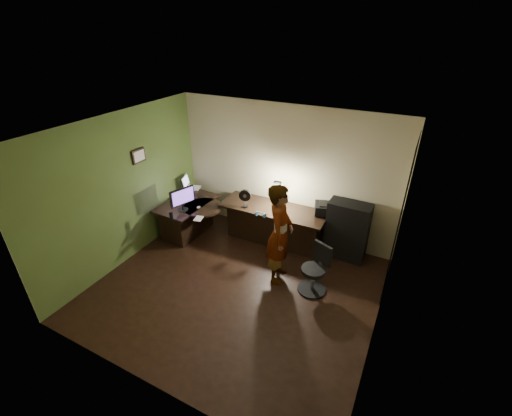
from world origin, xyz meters
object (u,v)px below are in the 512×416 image
at_px(desk_left, 188,218).
at_px(office_chair, 314,270).
at_px(monitor, 182,202).
at_px(cabinet, 347,231).
at_px(person, 280,234).
at_px(desk_right, 273,225).

relative_size(desk_left, office_chair, 1.50).
bearing_deg(monitor, cabinet, 37.89).
xyz_separation_m(monitor, person, (2.13, -0.17, -0.01)).
distance_m(cabinet, person, 1.48).
relative_size(desk_right, cabinet, 1.84).
xyz_separation_m(cabinet, monitor, (-3.00, -0.98, 0.33)).
bearing_deg(cabinet, person, -125.80).
bearing_deg(desk_right, cabinet, 6.64).
relative_size(cabinet, person, 0.63).
bearing_deg(cabinet, desk_left, -165.92).
xyz_separation_m(desk_right, person, (0.55, -0.95, 0.50)).
bearing_deg(person, desk_right, 17.04).
height_order(desk_left, monitor, monitor).
bearing_deg(person, office_chair, -107.76).
bearing_deg(desk_left, desk_right, 19.13).
relative_size(desk_right, person, 1.17).
bearing_deg(office_chair, cabinet, 101.95).
bearing_deg(desk_right, person, -61.28).
relative_size(desk_left, desk_right, 0.61).
height_order(desk_left, desk_right, desk_right).
xyz_separation_m(cabinet, person, (-0.87, -1.15, 0.33)).
relative_size(cabinet, monitor, 2.17).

